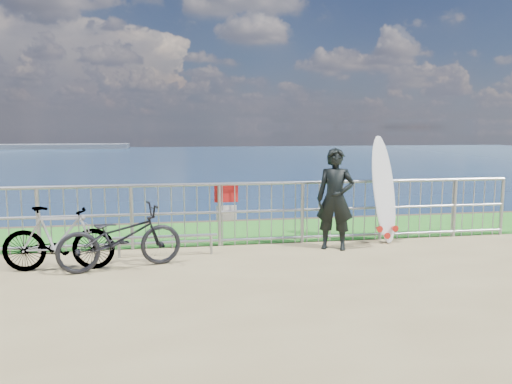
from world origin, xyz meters
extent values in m
plane|color=#237720|center=(0.00, 2.70, 0.01)|extent=(120.00, 120.00, 0.00)
cube|color=brown|center=(0.00, 3.90, -2.50)|extent=(120.00, 0.30, 5.00)
plane|color=navy|center=(0.00, 90.00, -5.00)|extent=(260.00, 260.00, 0.00)
cube|color=#565E68|center=(-50.00, 168.00, -4.25)|extent=(70.00, 12.00, 1.50)
cylinder|color=#96999E|center=(0.00, 1.60, 1.10)|extent=(10.00, 0.06, 0.06)
cylinder|color=#96999E|center=(0.00, 1.60, 0.61)|extent=(10.00, 0.05, 0.05)
cylinder|color=#96999E|center=(0.00, 1.60, 0.10)|extent=(10.00, 0.05, 0.05)
cylinder|color=#96999E|center=(-3.50, 1.60, 0.55)|extent=(0.06, 0.06, 1.10)
cylinder|color=#96999E|center=(-2.00, 1.60, 0.55)|extent=(0.06, 0.06, 1.10)
cylinder|color=#96999E|center=(-0.50, 1.60, 0.55)|extent=(0.06, 0.06, 1.10)
cylinder|color=#96999E|center=(1.00, 1.60, 0.55)|extent=(0.06, 0.06, 1.10)
cylinder|color=#96999E|center=(2.50, 1.60, 0.55)|extent=(0.06, 0.06, 1.10)
cylinder|color=#96999E|center=(4.00, 1.60, 0.55)|extent=(0.06, 0.06, 1.10)
cylinder|color=#96999E|center=(5.00, 1.60, 0.55)|extent=(0.06, 0.06, 1.10)
cube|color=red|center=(-0.37, 1.66, 0.92)|extent=(0.42, 0.02, 0.30)
cube|color=white|center=(-0.37, 1.66, 0.92)|extent=(0.38, 0.01, 0.08)
cube|color=white|center=(-0.37, 1.66, 0.58)|extent=(0.36, 0.02, 0.26)
imported|color=black|center=(1.43, 1.05, 0.87)|extent=(0.75, 0.64, 1.73)
ellipsoid|color=white|center=(2.48, 1.45, 0.97)|extent=(0.63, 0.60, 1.95)
cone|color=red|center=(2.33, 1.33, 0.28)|extent=(0.12, 0.21, 0.12)
cone|color=red|center=(2.63, 1.33, 0.28)|extent=(0.12, 0.21, 0.12)
cone|color=red|center=(2.48, 1.33, 0.15)|extent=(0.12, 0.21, 0.12)
imported|color=black|center=(-2.08, 0.43, 0.48)|extent=(1.91, 1.10, 0.95)
imported|color=black|center=(-2.96, 0.49, 0.48)|extent=(1.60, 0.52, 0.95)
cylinder|color=#96999E|center=(-1.43, 1.05, 0.33)|extent=(1.68, 0.05, 0.05)
cylinder|color=#96999E|center=(-2.17, 1.05, 0.16)|extent=(0.04, 0.04, 0.33)
cylinder|color=#96999E|center=(-0.70, 1.05, 0.16)|extent=(0.04, 0.04, 0.33)
camera|label=1|loc=(-1.35, -7.00, 2.08)|focal=35.00mm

